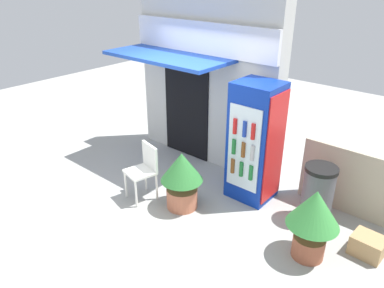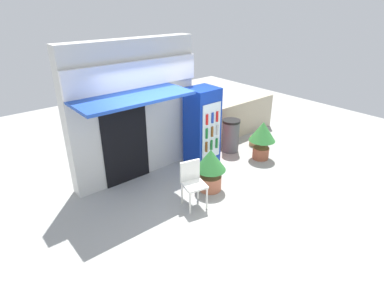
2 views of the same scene
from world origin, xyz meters
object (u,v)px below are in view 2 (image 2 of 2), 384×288
(plastic_chair, at_px, (192,180))
(potted_plant_curbside, at_px, (262,136))
(trash_bin, at_px, (231,135))
(potted_plant_near_shop, at_px, (210,166))
(cardboard_box, at_px, (259,141))
(drink_cooler, at_px, (203,127))

(plastic_chair, bearing_deg, potted_plant_curbside, 8.79)
(plastic_chair, xyz_separation_m, trash_bin, (2.35, 1.22, -0.10))
(trash_bin, bearing_deg, plastic_chair, -152.50)
(potted_plant_near_shop, relative_size, cardboard_box, 2.35)
(potted_plant_near_shop, xyz_separation_m, potted_plant_curbside, (1.98, 0.23, 0.08))
(drink_cooler, relative_size, potted_plant_near_shop, 2.05)
(plastic_chair, xyz_separation_m, potted_plant_curbside, (2.61, 0.40, 0.09))
(potted_plant_near_shop, bearing_deg, trash_bin, 31.45)
(drink_cooler, height_order, potted_plant_near_shop, drink_cooler)
(drink_cooler, height_order, plastic_chair, drink_cooler)
(plastic_chair, bearing_deg, cardboard_box, 16.32)
(potted_plant_near_shop, distance_m, potted_plant_curbside, 1.99)
(drink_cooler, xyz_separation_m, cardboard_box, (1.91, -0.22, -0.82))
(potted_plant_near_shop, height_order, trash_bin, potted_plant_near_shop)
(plastic_chair, distance_m, potted_plant_curbside, 2.65)
(potted_plant_near_shop, xyz_separation_m, cardboard_box, (2.55, 0.76, -0.42))
(plastic_chair, distance_m, trash_bin, 2.65)
(potted_plant_near_shop, relative_size, trash_bin, 1.07)
(drink_cooler, height_order, cardboard_box, drink_cooler)
(plastic_chair, distance_m, cardboard_box, 3.35)
(plastic_chair, xyz_separation_m, potted_plant_near_shop, (0.64, 0.18, 0.01))
(drink_cooler, relative_size, trash_bin, 2.19)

